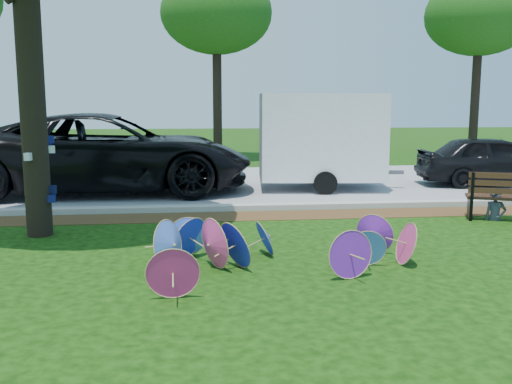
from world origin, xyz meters
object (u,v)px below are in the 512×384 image
black_van (109,153)px  dark_pickup (493,160)px  person_left (497,191)px  cargo_trailer (321,136)px  parasol_pile (234,246)px

black_van → dark_pickup: size_ratio=1.78×
person_left → black_van: bearing=161.1°
cargo_trailer → person_left: 5.24m
parasol_pile → black_van: bearing=110.6°
black_van → person_left: 9.32m
dark_pickup → cargo_trailer: bearing=97.0°
cargo_trailer → parasol_pile: bearing=-105.8°
black_van → cargo_trailer: cargo_trailer is taller
parasol_pile → dark_pickup: (7.86, 7.43, 0.37)m
parasol_pile → cargo_trailer: (2.87, 7.30, 1.09)m
black_van → person_left: bearing=-119.3°
person_left → cargo_trailer: bearing=129.5°
parasol_pile → person_left: 6.11m
black_van → cargo_trailer: size_ratio=2.29×
black_van → person_left: (8.16, -4.47, -0.44)m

